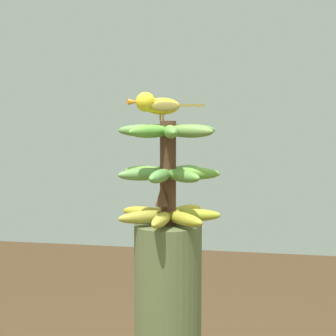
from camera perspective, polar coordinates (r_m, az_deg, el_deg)
banana_bunch at (r=1.53m, az=-0.01°, el=-0.58°), size 0.30×0.30×0.29m
perched_bird at (r=1.54m, az=-1.24°, el=6.64°), size 0.12×0.21×0.08m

